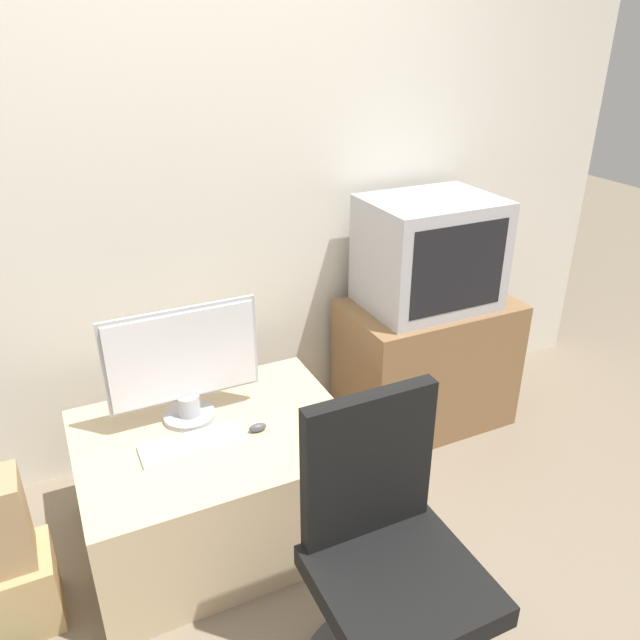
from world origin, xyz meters
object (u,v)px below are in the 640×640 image
object	(u,v)px
keyboard	(191,444)
crt_tv	(429,253)
office_chair	(389,585)
mouse	(258,427)
cardboard_box_lower	(12,592)
main_monitor	(184,364)

from	to	relation	value
keyboard	crt_tv	bearing A→B (deg)	16.28
keyboard	office_chair	xyz separation A→B (m)	(0.36, -0.75, -0.09)
crt_tv	mouse	bearing A→B (deg)	-158.93
office_chair	cardboard_box_lower	distance (m)	1.24
main_monitor	crt_tv	distance (m)	1.20
main_monitor	crt_tv	bearing A→B (deg)	8.78
mouse	cardboard_box_lower	size ratio (longest dim) A/B	0.24
crt_tv	cardboard_box_lower	size ratio (longest dim) A/B	2.04
office_chair	cardboard_box_lower	bearing A→B (deg)	145.75
mouse	crt_tv	world-z (taller)	crt_tv
main_monitor	office_chair	distance (m)	1.03
main_monitor	cardboard_box_lower	world-z (taller)	main_monitor
office_chair	cardboard_box_lower	xyz separation A→B (m)	(-1.01, 0.69, -0.25)
mouse	cardboard_box_lower	world-z (taller)	mouse
mouse	crt_tv	distance (m)	1.11
office_chair	main_monitor	bearing A→B (deg)	109.24
keyboard	office_chair	world-z (taller)	office_chair
keyboard	cardboard_box_lower	size ratio (longest dim) A/B	1.28
mouse	office_chair	distance (m)	0.75
crt_tv	main_monitor	bearing A→B (deg)	-171.22
mouse	office_chair	xyz separation A→B (m)	(0.12, -0.73, -0.10)
main_monitor	keyboard	size ratio (longest dim) A/B	1.57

